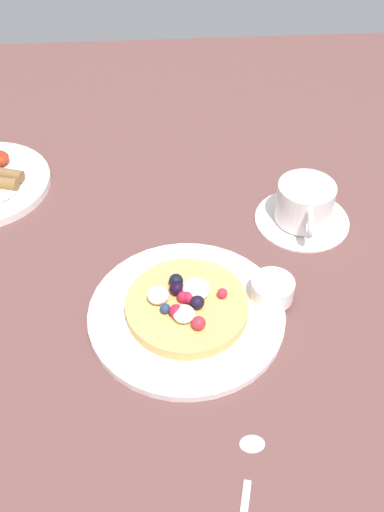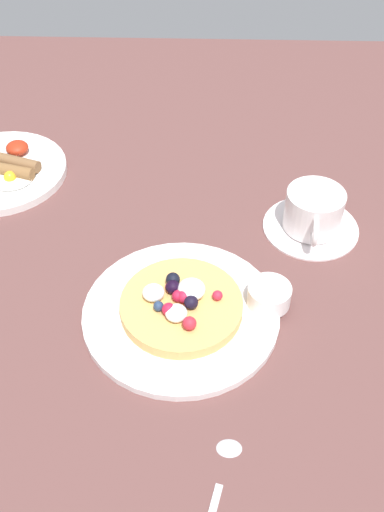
# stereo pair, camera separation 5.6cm
# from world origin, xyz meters

# --- Properties ---
(ground_plane) EXTENTS (1.81, 1.57, 0.03)m
(ground_plane) POSITION_xyz_m (0.00, 0.00, -0.01)
(ground_plane) COLOR brown
(pancake_plate) EXTENTS (0.26, 0.26, 0.01)m
(pancake_plate) POSITION_xyz_m (0.06, -0.04, 0.01)
(pancake_plate) COLOR white
(pancake_plate) RESTS_ON ground_plane
(pancake_with_berries) EXTENTS (0.16, 0.16, 0.04)m
(pancake_with_berries) POSITION_xyz_m (0.06, -0.04, 0.02)
(pancake_with_berries) COLOR #E1AC5E
(pancake_with_berries) RESTS_ON pancake_plate
(syrup_ramekin) EXTENTS (0.06, 0.06, 0.03)m
(syrup_ramekin) POSITION_xyz_m (0.18, -0.02, 0.03)
(syrup_ramekin) COLOR white
(syrup_ramekin) RESTS_ON pancake_plate
(fried_breakfast) EXTENTS (0.11, 0.13, 0.02)m
(fried_breakfast) POSITION_xyz_m (-0.23, 0.25, 0.02)
(fried_breakfast) COLOR brown
(fried_breakfast) RESTS_ON breakfast_plate
(coffee_saucer) EXTENTS (0.14, 0.14, 0.01)m
(coffee_saucer) POSITION_xyz_m (0.25, 0.14, 0.00)
(coffee_saucer) COLOR white
(coffee_saucer) RESTS_ON ground_plane
(coffee_cup) EXTENTS (0.09, 0.12, 0.06)m
(coffee_cup) POSITION_xyz_m (0.25, 0.14, 0.04)
(coffee_cup) COLOR white
(coffee_cup) RESTS_ON coffee_saucer
(teaspoon) EXTENTS (0.05, 0.13, 0.01)m
(teaspoon) POSITION_xyz_m (0.12, -0.25, 0.00)
(teaspoon) COLOR silver
(teaspoon) RESTS_ON ground_plane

